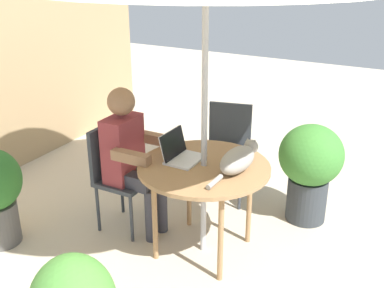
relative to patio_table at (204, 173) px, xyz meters
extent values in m
plane|color=beige|center=(0.00, 0.00, -0.68)|extent=(14.00, 14.00, 0.00)
cylinder|color=#9E754C|center=(0.00, 0.00, 0.05)|extent=(0.99, 0.99, 0.03)
cylinder|color=#9E754C|center=(0.27, 0.27, -0.32)|extent=(0.04, 0.04, 0.71)
cylinder|color=#9E754C|center=(-0.27, 0.27, -0.32)|extent=(0.04, 0.04, 0.71)
cylinder|color=#9E754C|center=(-0.27, -0.27, -0.32)|extent=(0.04, 0.04, 0.71)
cylinder|color=#9E754C|center=(0.27, -0.27, -0.32)|extent=(0.04, 0.04, 0.71)
cylinder|color=#B7B7BC|center=(0.00, 0.00, 0.41)|extent=(0.04, 0.04, 2.19)
cube|color=#33383F|center=(0.00, 0.73, -0.24)|extent=(0.40, 0.40, 0.04)
cube|color=#33383F|center=(0.00, 0.91, 0.00)|extent=(0.40, 0.04, 0.44)
cylinder|color=#33383F|center=(0.17, 0.90, -0.47)|extent=(0.03, 0.03, 0.42)
cylinder|color=#33383F|center=(-0.17, 0.90, -0.47)|extent=(0.03, 0.03, 0.42)
cylinder|color=#33383F|center=(-0.17, 0.56, -0.47)|extent=(0.03, 0.03, 0.42)
cylinder|color=#33383F|center=(0.17, 0.56, -0.47)|extent=(0.03, 0.03, 0.42)
cube|color=#33383F|center=(0.84, 0.19, -0.24)|extent=(0.48, 0.48, 0.04)
cube|color=#33383F|center=(1.02, 0.23, 0.00)|extent=(0.12, 0.40, 0.44)
cylinder|color=#33383F|center=(1.05, 0.06, -0.47)|extent=(0.03, 0.03, 0.42)
cylinder|color=#33383F|center=(0.97, 0.40, -0.47)|extent=(0.03, 0.03, 0.42)
cylinder|color=#33383F|center=(0.64, 0.32, -0.47)|extent=(0.03, 0.03, 0.42)
cylinder|color=#33383F|center=(0.71, -0.01, -0.47)|extent=(0.03, 0.03, 0.42)
cube|color=maroon|center=(0.00, 0.73, 0.05)|extent=(0.34, 0.20, 0.54)
sphere|color=#936B4C|center=(0.00, 0.72, 0.45)|extent=(0.22, 0.22, 0.22)
cube|color=#383842|center=(-0.08, 0.58, -0.17)|extent=(0.12, 0.30, 0.12)
cylinder|color=#383842|center=(-0.08, 0.43, -0.45)|extent=(0.10, 0.10, 0.46)
cube|color=#383842|center=(0.08, 0.58, -0.17)|extent=(0.12, 0.30, 0.12)
cylinder|color=#383842|center=(0.08, 0.43, -0.45)|extent=(0.10, 0.10, 0.46)
cube|color=#936B4C|center=(-0.20, 0.51, 0.10)|extent=(0.08, 0.32, 0.08)
cube|color=#936B4C|center=(0.20, 0.51, 0.10)|extent=(0.08, 0.32, 0.08)
cube|color=silver|center=(0.01, 0.16, 0.07)|extent=(0.30, 0.23, 0.02)
cube|color=black|center=(0.01, 0.27, 0.18)|extent=(0.30, 0.06, 0.20)
cube|color=silver|center=(0.01, 0.28, 0.18)|extent=(0.30, 0.06, 0.20)
ellipsoid|color=gray|center=(0.03, -0.25, 0.15)|extent=(0.41, 0.21, 0.17)
sphere|color=gray|center=(0.26, -0.27, 0.17)|extent=(0.11, 0.11, 0.11)
ellipsoid|color=white|center=(0.14, -0.26, 0.11)|extent=(0.13, 0.13, 0.09)
cylinder|color=gray|center=(-0.25, -0.21, 0.09)|extent=(0.18, 0.05, 0.04)
cone|color=gray|center=(0.25, -0.30, 0.22)|extent=(0.04, 0.04, 0.03)
cone|color=gray|center=(0.26, -0.24, 0.22)|extent=(0.04, 0.04, 0.03)
cylinder|color=#33383D|center=(0.84, -0.59, -0.48)|extent=(0.35, 0.35, 0.39)
ellipsoid|color=#3D7F33|center=(0.84, -0.59, -0.06)|extent=(0.55, 0.55, 0.53)
camera|label=1|loc=(-2.81, -1.40, 1.55)|focal=43.93mm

